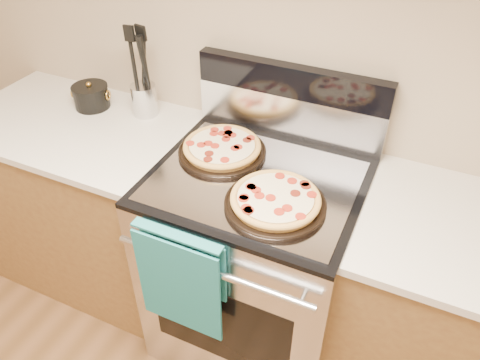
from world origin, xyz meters
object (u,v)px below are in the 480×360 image
at_px(range_body, 256,264).
at_px(saucepan, 91,97).
at_px(pepperoni_pizza_back, 222,148).
at_px(utensil_crock, 144,100).
at_px(pepperoni_pizza_front, 275,201).

distance_m(range_body, saucepan, 1.03).
bearing_deg(range_body, saucepan, 168.82).
relative_size(pepperoni_pizza_back, utensil_crock, 2.42).
height_order(pepperoni_pizza_back, utensil_crock, utensil_crock).
xyz_separation_m(range_body, utensil_crock, (-0.63, 0.22, 0.53)).
xyz_separation_m(pepperoni_pizza_back, utensil_crock, (-0.45, 0.15, 0.03)).
bearing_deg(pepperoni_pizza_front, saucepan, 163.06).
distance_m(range_body, pepperoni_pizza_front, 0.53).
height_order(range_body, saucepan, saucepan).
xyz_separation_m(range_body, pepperoni_pizza_front, (0.12, -0.13, 0.50)).
height_order(range_body, pepperoni_pizza_front, pepperoni_pizza_front).
bearing_deg(saucepan, pepperoni_pizza_front, -16.94).
bearing_deg(utensil_crock, range_body, -19.46).
bearing_deg(range_body, pepperoni_pizza_front, -48.16).
bearing_deg(saucepan, pepperoni_pizza_back, -8.46).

